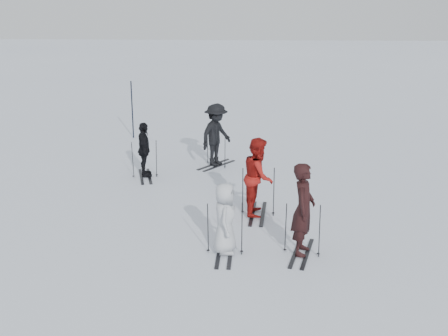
# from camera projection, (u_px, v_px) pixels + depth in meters

# --- Properties ---
(ground) EXTENTS (120.00, 120.00, 0.00)m
(ground) POSITION_uv_depth(u_px,v_px,m) (222.00, 220.00, 13.49)
(ground) COLOR silver
(ground) RESTS_ON ground
(skier_near_dark) EXTENTS (0.61, 0.79, 1.93)m
(skier_near_dark) POSITION_uv_depth(u_px,v_px,m) (303.00, 210.00, 11.43)
(skier_near_dark) COLOR black
(skier_near_dark) RESTS_ON ground
(skier_red) EXTENTS (0.79, 0.98, 1.91)m
(skier_red) POSITION_uv_depth(u_px,v_px,m) (258.00, 177.00, 13.57)
(skier_red) COLOR maroon
(skier_red) RESTS_ON ground
(skier_grey) EXTENTS (0.49, 0.74, 1.50)m
(skier_grey) POSITION_uv_depth(u_px,v_px,m) (225.00, 220.00, 11.53)
(skier_grey) COLOR #B7BBC1
(skier_grey) RESTS_ON ground
(skier_uphill_left) EXTENTS (0.61, 1.02, 1.62)m
(skier_uphill_left) POSITION_uv_depth(u_px,v_px,m) (144.00, 151.00, 16.49)
(skier_uphill_left) COLOR black
(skier_uphill_left) RESTS_ON ground
(skier_uphill_far) EXTENTS (1.33, 1.45, 1.96)m
(skier_uphill_far) POSITION_uv_depth(u_px,v_px,m) (216.00, 136.00, 17.58)
(skier_uphill_far) COLOR black
(skier_uphill_far) RESTS_ON ground
(skis_near_dark) EXTENTS (1.71, 1.16, 1.14)m
(skis_near_dark) POSITION_uv_depth(u_px,v_px,m) (303.00, 228.00, 11.54)
(skis_near_dark) COLOR black
(skis_near_dark) RESTS_ON ground
(skis_red) EXTENTS (1.76, 1.02, 1.24)m
(skis_red) POSITION_uv_depth(u_px,v_px,m) (258.00, 190.00, 13.67)
(skis_red) COLOR black
(skis_red) RESTS_ON ground
(skis_grey) EXTENTS (1.59, 0.85, 1.15)m
(skis_grey) POSITION_uv_depth(u_px,v_px,m) (225.00, 227.00, 11.58)
(skis_grey) COLOR black
(skis_grey) RESTS_ON ground
(skis_uphill_left) EXTENTS (1.71, 1.18, 1.14)m
(skis_uphill_left) POSITION_uv_depth(u_px,v_px,m) (145.00, 159.00, 16.56)
(skis_uphill_left) COLOR black
(skis_uphill_left) RESTS_ON ground
(skis_uphill_far) EXTENTS (1.79, 1.61, 1.16)m
(skis_uphill_far) POSITION_uv_depth(u_px,v_px,m) (216.00, 148.00, 17.70)
(skis_uphill_far) COLOR black
(skis_uphill_far) RESTS_ON ground
(piste_marker) EXTENTS (0.06, 0.06, 2.16)m
(piste_marker) POSITION_uv_depth(u_px,v_px,m) (132.00, 110.00, 21.09)
(piste_marker) COLOR black
(piste_marker) RESTS_ON ground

